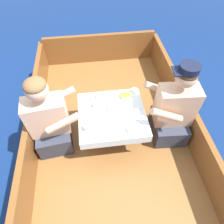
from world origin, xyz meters
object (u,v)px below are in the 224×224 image
(coffee_cup_center, at_px, (100,96))
(tin_can, at_px, (134,91))
(coffee_cup_port, at_px, (87,127))
(person_port, at_px, (50,121))
(coffee_cup_starboard, at_px, (128,110))
(person_starboard, at_px, (173,111))
(sandwich, at_px, (126,95))

(coffee_cup_center, relative_size, tin_can, 1.37)
(coffee_cup_port, bearing_deg, person_port, 155.67)
(person_port, relative_size, coffee_cup_center, 10.35)
(coffee_cup_starboard, bearing_deg, tin_can, 65.51)
(person_starboard, relative_size, sandwich, 7.84)
(sandwich, relative_size, coffee_cup_center, 1.40)
(sandwich, xyz_separation_m, coffee_cup_center, (-0.29, 0.03, -0.00))
(coffee_cup_starboard, bearing_deg, sandwich, 86.89)
(person_port, bearing_deg, sandwich, 7.86)
(sandwich, xyz_separation_m, coffee_cup_starboard, (-0.01, -0.21, -0.00))
(sandwich, bearing_deg, person_starboard, -28.55)
(person_port, bearing_deg, coffee_cup_port, -30.37)
(sandwich, distance_m, coffee_cup_starboard, 0.21)
(person_port, relative_size, coffee_cup_starboard, 9.40)
(person_port, xyz_separation_m, tin_can, (0.95, 0.27, 0.06))
(coffee_cup_port, height_order, coffee_cup_starboard, coffee_cup_port)
(person_port, distance_m, coffee_cup_port, 0.43)
(coffee_cup_center, bearing_deg, tin_can, 4.93)
(coffee_cup_center, height_order, tin_can, same)
(person_starboard, bearing_deg, coffee_cup_starboard, -2.02)
(coffee_cup_starboard, relative_size, coffee_cup_center, 1.10)
(person_port, relative_size, coffee_cup_port, 9.26)
(coffee_cup_starboard, distance_m, tin_can, 0.30)
(person_starboard, relative_size, tin_can, 15.10)
(person_starboard, relative_size, coffee_cup_port, 9.83)
(person_starboard, bearing_deg, tin_can, -37.72)
(coffee_cup_starboard, xyz_separation_m, coffee_cup_center, (-0.28, 0.24, 0.00))
(sandwich, xyz_separation_m, tin_can, (0.11, 0.06, -0.00))
(person_port, xyz_separation_m, coffee_cup_center, (0.55, 0.24, 0.06))
(person_starboard, bearing_deg, coffee_cup_center, -16.71)
(coffee_cup_port, xyz_separation_m, tin_can, (0.56, 0.45, -0.01))
(person_starboard, distance_m, coffee_cup_center, 0.82)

